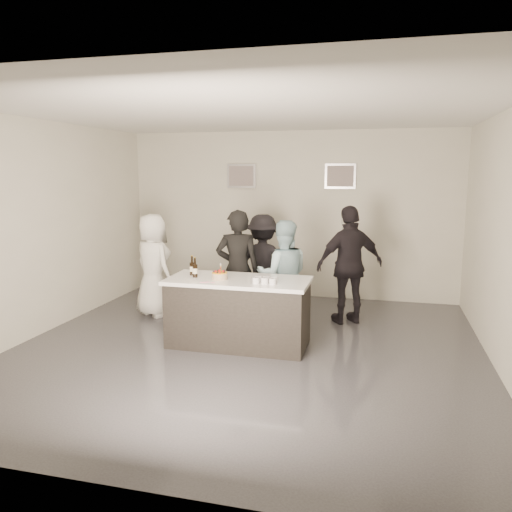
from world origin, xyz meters
name	(u,v)px	position (x,y,z in m)	size (l,w,h in m)	color
floor	(247,349)	(0.00, 0.00, 0.00)	(6.00, 6.00, 0.00)	#3D3D42
ceiling	(246,111)	(0.00, 0.00, 3.00)	(6.00, 6.00, 0.00)	white
wall_back	(290,215)	(0.00, 3.00, 1.50)	(6.00, 0.04, 3.00)	beige
wall_front	(129,289)	(0.00, -3.00, 1.50)	(6.00, 0.04, 3.00)	beige
wall_left	(39,228)	(-3.00, 0.00, 1.50)	(0.04, 6.00, 3.00)	beige
wall_right	(508,243)	(3.00, 0.00, 1.50)	(0.04, 6.00, 3.00)	beige
picture_left	(242,176)	(-0.90, 2.97, 2.20)	(0.54, 0.04, 0.44)	#B2B2B7
picture_right	(340,176)	(0.90, 2.97, 2.20)	(0.54, 0.04, 0.44)	#B2B2B7
bar_counter	(238,312)	(-0.15, 0.15, 0.45)	(1.86, 0.86, 0.90)	white
cake	(220,276)	(-0.38, 0.07, 0.94)	(0.20, 0.20, 0.08)	orange
beer_bottle_a	(192,266)	(-0.82, 0.22, 1.03)	(0.07, 0.07, 0.26)	black
beer_bottle_b	(195,268)	(-0.73, 0.10, 1.03)	(0.07, 0.07, 0.26)	black
tumbler_cluster	(265,280)	(0.25, -0.01, 0.94)	(0.30, 0.19, 0.08)	orange
candles	(209,282)	(-0.44, -0.16, 0.90)	(0.24, 0.08, 0.01)	pink
person_main_black	(238,270)	(-0.37, 0.86, 0.87)	(0.64, 0.42, 1.75)	black
person_main_blue	(283,275)	(0.28, 1.00, 0.80)	(0.78, 0.61, 1.60)	#A6CED9
person_guest_left	(153,265)	(-1.85, 1.16, 0.82)	(0.80, 0.52, 1.63)	white
person_guest_right	(350,265)	(1.20, 1.52, 0.89)	(1.05, 0.44, 1.79)	black
person_guest_back	(263,263)	(-0.24, 1.89, 0.80)	(1.03, 0.59, 1.59)	black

